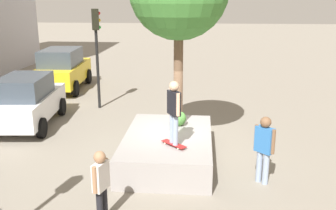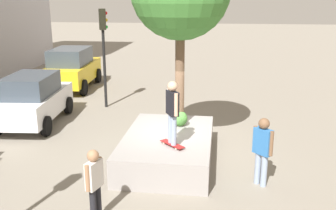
# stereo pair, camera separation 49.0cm
# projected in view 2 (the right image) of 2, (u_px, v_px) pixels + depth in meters

# --- Properties ---
(ground_plane) EXTENTS (120.00, 120.00, 0.00)m
(ground_plane) POSITION_uv_depth(u_px,v_px,m) (176.00, 153.00, 11.78)
(ground_plane) COLOR gray
(planter_ledge) EXTENTS (3.96, 2.48, 0.79)m
(planter_ledge) POSITION_uv_depth(u_px,v_px,m) (168.00, 148.00, 11.14)
(planter_ledge) COLOR gray
(planter_ledge) RESTS_ON ground
(boxwood_shrub) EXTENTS (0.47, 0.47, 0.47)m
(boxwood_shrub) POSITION_uv_depth(u_px,v_px,m) (180.00, 118.00, 11.77)
(boxwood_shrub) COLOR #4C8C3D
(boxwood_shrub) RESTS_ON planter_ledge
(skateboard) EXTENTS (0.70, 0.73, 0.07)m
(skateboard) POSITION_uv_depth(u_px,v_px,m) (172.00, 144.00, 10.19)
(skateboard) COLOR #A51E1E
(skateboard) RESTS_ON planter_ledge
(skateboarder) EXTENTS (0.51, 0.39, 1.70)m
(skateboarder) POSITION_uv_depth(u_px,v_px,m) (172.00, 108.00, 9.92)
(skateboarder) COLOR #8C9EB7
(skateboarder) RESTS_ON skateboard
(sedan_parked) EXTENTS (4.23, 2.23, 1.90)m
(sedan_parked) POSITION_uv_depth(u_px,v_px,m) (34.00, 99.00, 14.26)
(sedan_parked) COLOR white
(sedan_parked) RESTS_ON ground
(taxi_cab) EXTENTS (4.68, 2.40, 2.12)m
(taxi_cab) POSITION_uv_depth(u_px,v_px,m) (72.00, 68.00, 19.83)
(taxi_cab) COLOR gold
(taxi_cab) RESTS_ON ground
(traffic_light_corner) EXTENTS (0.36, 0.37, 4.17)m
(traffic_light_corner) POSITION_uv_depth(u_px,v_px,m) (104.00, 41.00, 15.96)
(traffic_light_corner) COLOR black
(traffic_light_corner) RESTS_ON ground
(passerby_with_bag) EXTENTS (0.53, 0.30, 1.62)m
(passerby_with_bag) POSITION_uv_depth(u_px,v_px,m) (94.00, 180.00, 8.00)
(passerby_with_bag) COLOR black
(passerby_with_bag) RESTS_ON ground
(bystander_watching) EXTENTS (0.48, 0.48, 1.78)m
(bystander_watching) POSITION_uv_depth(u_px,v_px,m) (262.00, 147.00, 9.53)
(bystander_watching) COLOR #8C9EB7
(bystander_watching) RESTS_ON ground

